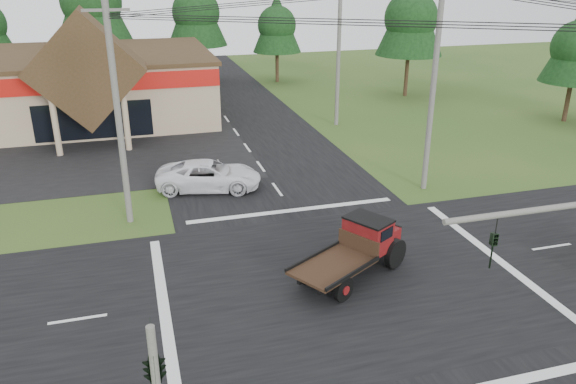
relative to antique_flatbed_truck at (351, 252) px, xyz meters
name	(u,v)px	position (x,y,z in m)	size (l,w,h in m)	color
ground	(341,279)	(-0.41, -0.13, -1.13)	(120.00, 120.00, 0.00)	#2F4F1C
road_ns	(341,279)	(-0.41, -0.13, -1.12)	(12.00, 120.00, 0.02)	black
road_ew	(341,279)	(-0.41, -0.13, -1.12)	(120.00, 12.00, 0.02)	black
parking_apron	(29,161)	(-14.41, 18.87, -1.12)	(28.00, 14.00, 0.02)	black
cvs_building	(18,87)	(-16.12, 29.44, 1.65)	(30.40, 18.20, 9.19)	tan
traffic_signal_corner	(153,354)	(-7.91, -7.45, 2.39)	(0.53, 2.48, 4.40)	#595651
utility_pole_nw	(118,114)	(-8.41, 7.87, 4.26)	(2.00, 0.30, 10.50)	#595651
utility_pole_ne	(434,84)	(7.59, 7.87, 4.76)	(2.00, 0.30, 11.50)	#595651
utility_pole_n	(339,50)	(7.59, 21.87, 4.61)	(2.00, 0.30, 11.20)	#595651
tree_row_d	(196,10)	(-0.41, 41.87, 6.24)	(6.16, 6.16, 11.11)	#332316
tree_row_e	(277,23)	(7.59, 39.87, 4.90)	(5.04, 5.04, 9.09)	#332316
tree_side_ne	(411,15)	(17.59, 29.87, 6.24)	(6.16, 6.16, 11.11)	#332316
antique_flatbed_truck	(351,252)	(0.00, 0.00, 0.00)	(2.07, 5.41, 2.26)	#520B0D
white_pickup	(209,175)	(-4.02, 11.08, -0.33)	(2.65, 5.75, 1.60)	white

